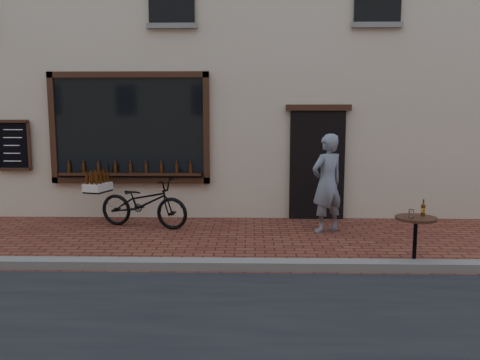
{
  "coord_description": "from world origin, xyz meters",
  "views": [
    {
      "loc": [
        0.56,
        -6.01,
        2.07
      ],
      "look_at": [
        0.39,
        1.2,
        1.1
      ],
      "focal_mm": 35.0,
      "sensor_mm": 36.0,
      "label": 1
    }
  ],
  "objects": [
    {
      "name": "ground",
      "position": [
        0.0,
        0.0,
        0.0
      ],
      "size": [
        90.0,
        90.0,
        0.0
      ],
      "primitive_type": "plane",
      "color": "#5C261E",
      "rests_on": "ground"
    },
    {
      "name": "kerb",
      "position": [
        0.0,
        0.2,
        0.06
      ],
      "size": [
        90.0,
        0.25,
        0.12
      ],
      "primitive_type": "cube",
      "color": "slate",
      "rests_on": "ground"
    },
    {
      "name": "shop_building",
      "position": [
        0.0,
        6.5,
        5.0
      ],
      "size": [
        28.0,
        6.2,
        10.0
      ],
      "color": "beige",
      "rests_on": "ground"
    },
    {
      "name": "cargo_bicycle",
      "position": [
        -1.5,
        2.63,
        0.48
      ],
      "size": [
        2.13,
        1.1,
        1.0
      ],
      "rotation": [
        0.0,
        0.0,
        1.3
      ],
      "color": "black",
      "rests_on": "ground"
    },
    {
      "name": "bistro_table",
      "position": [
        2.84,
        0.35,
        0.51
      ],
      "size": [
        0.55,
        0.55,
        0.95
      ],
      "color": "black",
      "rests_on": "ground"
    },
    {
      "name": "pedestrian",
      "position": [
        1.93,
        2.36,
        0.89
      ],
      "size": [
        0.78,
        0.7,
        1.78
      ],
      "primitive_type": "imported",
      "rotation": [
        0.0,
        0.0,
        3.68
      ],
      "color": "slate",
      "rests_on": "ground"
    }
  ]
}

